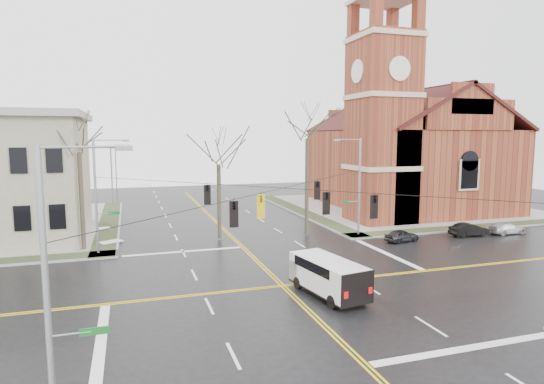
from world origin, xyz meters
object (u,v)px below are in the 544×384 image
object	(u,v)px
streetlight_north_a	(113,180)
tree_nw_far	(79,146)
signal_pole_ne	(358,184)
parked_car_b	(469,230)
signal_pole_nw	(98,193)
signal_pole_sw	(52,284)
parked_car_c	(507,228)
parked_car_a	(402,236)
tree_nw_near	(219,160)
tree_ne	(307,133)
church	(402,143)
cargo_van	(326,273)
streetlight_north_b	(117,168)

from	to	relation	value
streetlight_north_a	tree_nw_far	bearing A→B (deg)	-97.91
signal_pole_ne	parked_car_b	size ratio (longest dim) A/B	2.40
signal_pole_nw	streetlight_north_a	distance (m)	16.52
signal_pole_ne	signal_pole_sw	xyz separation A→B (m)	(-22.64, -23.00, 0.00)
parked_car_c	tree_nw_far	distance (m)	39.46
streetlight_north_a	parked_car_a	distance (m)	31.90
signal_pole_ne	tree_nw_far	world-z (taller)	tree_nw_far
tree_nw_near	tree_ne	world-z (taller)	tree_ne
streetlight_north_a	parked_car_a	bearing A→B (deg)	-38.86
signal_pole_ne	tree_nw_near	world-z (taller)	tree_nw_near
signal_pole_ne	signal_pole_sw	bearing A→B (deg)	-134.55
church	signal_pole_nw	bearing A→B (deg)	-159.79
signal_pole_nw	tree_nw_near	world-z (taller)	tree_nw_near
signal_pole_sw	tree_nw_near	size ratio (longest dim) A/B	0.90
church	parked_car_a	bearing A→B (deg)	-122.89
streetlight_north_a	parked_car_b	size ratio (longest dim) A/B	2.14
signal_pole_nw	church	bearing A→B (deg)	20.21
cargo_van	tree_nw_far	distance (m)	22.53
church	cargo_van	distance (m)	36.04
parked_car_a	tree_ne	xyz separation A→B (m)	(-7.15, 4.91, 9.13)
parked_car_b	tree_ne	distance (m)	17.80
signal_pole_sw	streetlight_north_a	size ratio (longest dim) A/B	1.12
streetlight_north_b	parked_car_a	xyz separation A→B (m)	(24.65, -39.86, -3.92)
signal_pole_sw	streetlight_north_b	bearing A→B (deg)	89.36
streetlight_north_a	tree_nw_far	world-z (taller)	tree_nw_far
signal_pole_ne	parked_car_a	distance (m)	6.15
parked_car_c	tree_nw_far	size ratio (longest dim) A/B	0.31
parked_car_c	tree_nw_near	bearing A→B (deg)	77.58
signal_pole_nw	tree_ne	bearing A→B (deg)	4.86
parked_car_a	tree_nw_far	xyz separation A→B (m)	(-26.70, 5.14, 8.04)
signal_pole_ne	signal_pole_nw	size ratio (longest dim) A/B	1.00
tree_ne	streetlight_north_a	bearing A→B (deg)	139.49
streetlight_north_b	parked_car_b	xyz separation A→B (m)	(32.03, -39.82, -3.85)
church	parked_car_a	xyz separation A→B (m)	(-10.76, -16.65, -7.88)
streetlight_north_a	cargo_van	world-z (taller)	streetlight_north_a
parked_car_c	cargo_van	bearing A→B (deg)	113.15
church	cargo_van	size ratio (longest dim) A/B	4.65
signal_pole_ne	parked_car_b	bearing A→B (deg)	-18.27
signal_pole_sw	cargo_van	bearing A→B (deg)	35.03
tree_nw_near	tree_ne	bearing A→B (deg)	-5.37
signal_pole_nw	parked_car_a	distance (m)	25.92
parked_car_b	tree_nw_near	distance (m)	24.30
signal_pole_ne	streetlight_north_b	size ratio (longest dim) A/B	1.12
signal_pole_sw	tree_ne	bearing A→B (deg)	53.48
signal_pole_sw	tree_ne	distance (m)	30.90
streetlight_north_a	parked_car_c	world-z (taller)	streetlight_north_a
parked_car_b	tree_nw_far	world-z (taller)	tree_nw_far
parked_car_c	tree_nw_far	xyz separation A→B (m)	(-38.25, 5.37, 8.06)
signal_pole_sw	parked_car_a	size ratio (longest dim) A/B	2.78
streetlight_north_b	tree_nw_near	distance (m)	35.55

